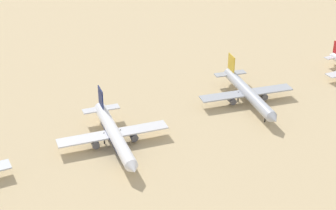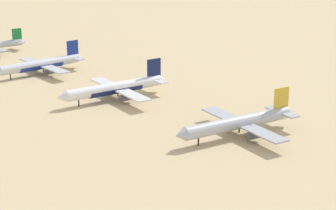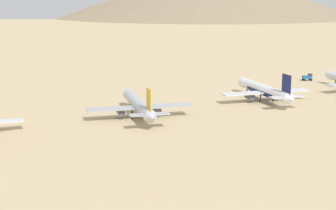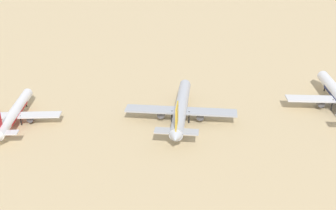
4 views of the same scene
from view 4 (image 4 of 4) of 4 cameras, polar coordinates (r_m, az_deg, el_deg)
parked_jet_3 at (r=146.68m, az=1.90°, el=-0.38°), size 50.78×41.67×14.77m
parked_jet_4 at (r=155.44m, az=-21.35°, el=-1.06°), size 42.05×34.17×12.12m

